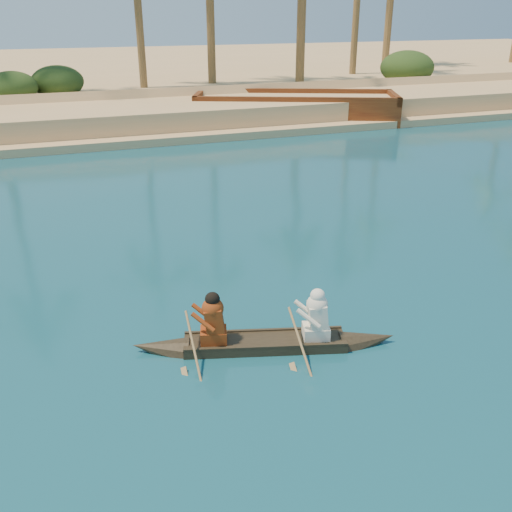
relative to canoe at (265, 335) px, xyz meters
name	(u,v)px	position (x,y,z in m)	size (l,w,h in m)	color
canoe	(265,335)	(0.00, 0.00, 0.00)	(4.83, 1.96, 1.33)	#362B1D
barge_right	(296,110)	(9.75, 20.79, 0.38)	(11.39, 7.57, 1.81)	brown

